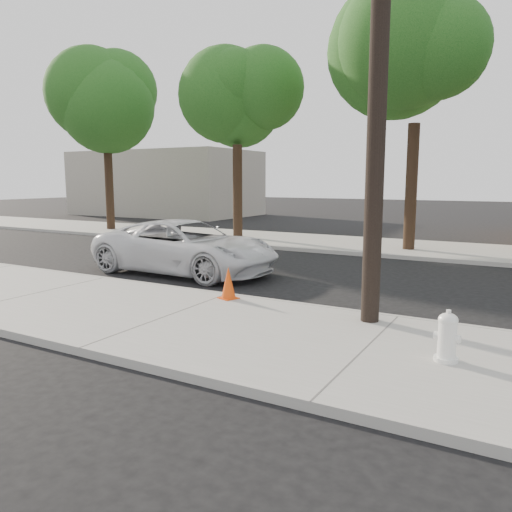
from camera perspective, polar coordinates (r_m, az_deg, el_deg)
name	(u,v)px	position (r m, az deg, el deg)	size (l,w,h in m)	color
ground	(269,284)	(13.63, 1.49, -3.18)	(120.00, 120.00, 0.00)	black
near_sidewalk	(168,319)	(10.12, -10.04, -7.11)	(90.00, 4.40, 0.15)	gray
far_sidewalk	(364,245)	(21.41, 12.19, 1.18)	(90.00, 5.00, 0.15)	gray
curb_near	(228,297)	(11.84, -3.27, -4.66)	(90.00, 0.12, 0.16)	#9E9B93
building_far	(166,183)	(41.22, -10.28, 8.16)	(14.00, 8.00, 5.00)	gray
utility_pole	(378,72)	(9.65, 13.82, 19.74)	(1.40, 0.34, 9.00)	black
tree_a	(106,108)	(28.30, -16.72, 15.92)	(4.65, 4.50, 9.00)	black
tree_b	(239,105)	(23.46, -1.95, 16.91)	(4.34, 4.20, 8.45)	black
tree_c	(422,65)	(20.26, 18.45, 19.96)	(4.96, 4.80, 9.55)	black
police_cruiser	(186,247)	(15.20, -8.05, 1.05)	(2.67, 5.79, 1.61)	silver
fire_hydrant	(447,338)	(7.96, 21.00, -8.75)	(0.39, 0.35, 0.73)	white
traffic_cone	(228,283)	(11.27, -3.18, -3.12)	(0.48, 0.48, 0.73)	#E2450B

